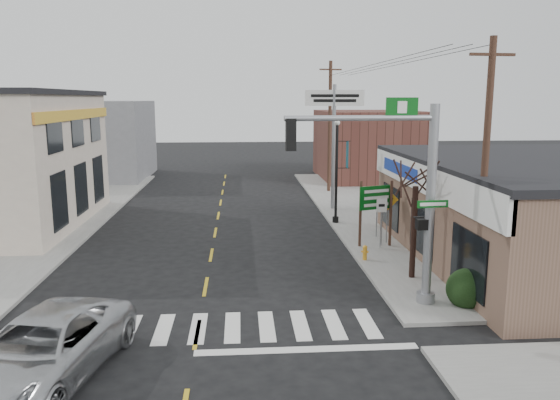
{
  "coord_description": "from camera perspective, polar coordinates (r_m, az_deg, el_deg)",
  "views": [
    {
      "loc": [
        1.28,
        -14.68,
        6.59
      ],
      "look_at": [
        2.78,
        5.63,
        2.8
      ],
      "focal_mm": 35.0,
      "sensor_mm": 36.0,
      "label": 1
    }
  ],
  "objects": [
    {
      "name": "lamp_post",
      "position": [
        28.6,
        6.05,
        3.79
      ],
      "size": [
        0.7,
        0.55,
        5.38
      ],
      "rotation": [
        0.0,
        0.0,
        0.43
      ],
      "color": "black",
      "rests_on": "sidewalk_right"
    },
    {
      "name": "traffic_signal_pole",
      "position": [
        17.31,
        13.13,
        1.65
      ],
      "size": [
        5.13,
        0.39,
        6.5
      ],
      "rotation": [
        0.0,
        0.0,
        0.07
      ],
      "color": "#92949A",
      "rests_on": "sidewalk_right"
    },
    {
      "name": "utility_pole_near",
      "position": [
        18.04,
        20.58,
        2.85
      ],
      "size": [
        1.44,
        0.22,
        8.3
      ],
      "rotation": [
        0.0,
        0.0,
        0.08
      ],
      "color": "#47341F",
      "rests_on": "sidewalk_right"
    },
    {
      "name": "shrub_front",
      "position": [
        18.57,
        18.96,
        -8.79
      ],
      "size": [
        1.32,
        1.32,
        0.99
      ],
      "primitive_type": "ellipsoid",
      "color": "#1F3B17",
      "rests_on": "sidewalk_right"
    },
    {
      "name": "bare_tree",
      "position": [
        19.97,
        14.08,
        3.1
      ],
      "size": [
        2.53,
        2.53,
        5.06
      ],
      "rotation": [
        0.0,
        0.0,
        0.19
      ],
      "color": "black",
      "rests_on": "sidewalk_right"
    },
    {
      "name": "guide_sign",
      "position": [
        24.33,
        10.0,
        -0.45
      ],
      "size": [
        1.67,
        0.14,
        2.93
      ],
      "rotation": [
        0.0,
        0.0,
        0.33
      ],
      "color": "#462C20",
      "rests_on": "sidewalk_right"
    },
    {
      "name": "ped_crossing_sign",
      "position": [
        24.99,
        11.19,
        -0.61
      ],
      "size": [
        0.96,
        0.07,
        2.47
      ],
      "rotation": [
        0.0,
        0.0,
        -0.01
      ],
      "color": "gray",
      "rests_on": "sidewalk_right"
    },
    {
      "name": "ground",
      "position": [
        16.14,
        -8.65,
        -13.68
      ],
      "size": [
        140.0,
        140.0,
        0.0
      ],
      "primitive_type": "plane",
      "color": "black",
      "rests_on": "ground"
    },
    {
      "name": "dance_center_sign",
      "position": [
        32.18,
        5.67,
        8.66
      ],
      "size": [
        3.42,
        0.21,
        7.28
      ],
      "rotation": [
        0.0,
        0.0,
        -0.29
      ],
      "color": "gray",
      "rests_on": "sidewalk_right"
    },
    {
      "name": "bldg_distant_left",
      "position": [
        48.39,
        -19.02,
        5.96
      ],
      "size": [
        9.0,
        10.0,
        6.4
      ],
      "primitive_type": "cube",
      "color": "slate",
      "rests_on": "ground"
    },
    {
      "name": "utility_pole_far",
      "position": [
        38.5,
        5.22,
        7.76
      ],
      "size": [
        1.57,
        0.24,
        9.01
      ],
      "rotation": [
        0.0,
        0.0,
        0.14
      ],
      "color": "#42311A",
      "rests_on": "sidewalk_right"
    },
    {
      "name": "sidewalk_right",
      "position": [
        29.47,
        11.09,
        -2.45
      ],
      "size": [
        6.0,
        38.0,
        0.13
      ],
      "primitive_type": "cube",
      "color": "gray",
      "rests_on": "ground"
    },
    {
      "name": "center_line",
      "position": [
        23.65,
        -7.19,
        -5.71
      ],
      "size": [
        0.12,
        56.0,
        0.01
      ],
      "primitive_type": "cube",
      "color": "gold",
      "rests_on": "ground"
    },
    {
      "name": "bldg_distant_right",
      "position": [
        46.1,
        9.29,
        5.69
      ],
      "size": [
        8.0,
        10.0,
        5.6
      ],
      "primitive_type": "cube",
      "color": "brown",
      "rests_on": "ground"
    },
    {
      "name": "shrub_back",
      "position": [
        25.67,
        14.78,
        -3.39
      ],
      "size": [
        1.16,
        1.16,
        0.87
      ],
      "primitive_type": "ellipsoid",
      "color": "black",
      "rests_on": "sidewalk_right"
    },
    {
      "name": "crosswalk",
      "position": [
        16.5,
        -8.54,
        -13.1
      ],
      "size": [
        11.0,
        2.2,
        0.01
      ],
      "primitive_type": "cube",
      "color": "silver",
      "rests_on": "ground"
    },
    {
      "name": "sidewalk_left",
      "position": [
        30.24,
        -24.01,
        -2.85
      ],
      "size": [
        6.0,
        38.0,
        0.13
      ],
      "primitive_type": "cube",
      "color": "gray",
      "rests_on": "ground"
    },
    {
      "name": "suv",
      "position": [
        14.41,
        -23.59,
        -14.16
      ],
      "size": [
        3.75,
        6.06,
        1.56
      ],
      "primitive_type": "imported",
      "rotation": [
        0.0,
        0.0,
        -0.22
      ],
      "color": "#B0B3B6",
      "rests_on": "ground"
    },
    {
      "name": "fire_hydrant",
      "position": [
        22.52,
        8.86,
        -5.38
      ],
      "size": [
        0.19,
        0.19,
        0.61
      ],
      "rotation": [
        0.0,
        0.0,
        -0.31
      ],
      "color": "orange",
      "rests_on": "sidewalk_right"
    }
  ]
}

